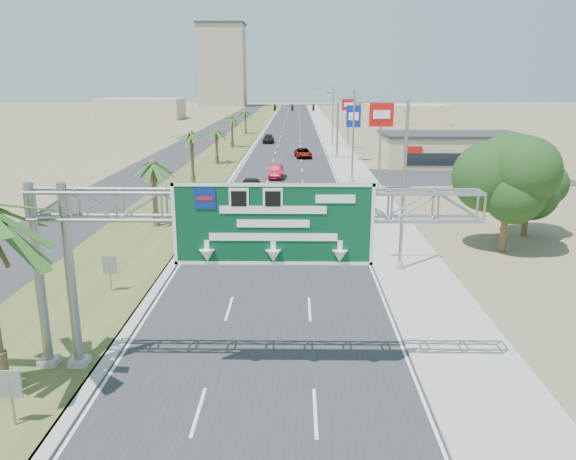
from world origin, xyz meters
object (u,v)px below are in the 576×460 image
Objects in this scene: car_right_lane at (303,153)px; pole_sign_red_near at (381,120)px; signal_mast at (323,125)px; pole_sign_blue at (354,119)px; car_far at (268,139)px; car_left_lane at (250,187)px; sign_gantry at (231,220)px; pole_sign_red_far at (349,109)px; store_building at (450,150)px; car_mid_lane at (276,171)px.

pole_sign_red_near is (7.47, -25.77, 6.53)m from car_right_lane.
signal_mast is at bearing -22.21° from car_right_lane.
car_far is at bearing 118.95° from pole_sign_blue.
car_far is 48.33m from pole_sign_red_near.
pole_sign_red_near is (13.05, 2.22, 6.38)m from car_left_lane.
pole_sign_red_near is (4.58, -24.94, 2.36)m from signal_mast.
pole_sign_red_far is at bearing 81.64° from sign_gantry.
store_building is at bearing 57.14° from pole_sign_red_near.
store_building is 3.70× the size of car_left_lane.
pole_sign_blue is at bearing 165.15° from store_building.
car_right_lane is (-2.89, 0.83, -4.17)m from signal_mast.
pole_sign_red_near reaches higher than signal_mast.
pole_sign_red_far is at bearing 68.80° from signal_mast.
pole_sign_blue is at bearing -92.35° from pole_sign_red_far.
store_building is 23.17m from pole_sign_red_near.
store_building is (23.06, 56.07, -4.06)m from sign_gantry.
car_left_lane is 0.53× the size of pole_sign_red_near.
car_mid_lane is 38.14m from car_far.
pole_sign_red_far is at bearing 87.65° from pole_sign_blue.
pole_sign_red_near is 1.10× the size of pole_sign_red_far.
store_building reaches higher than car_right_lane.
sign_gantry is at bearing -99.23° from car_right_lane.
pole_sign_blue reaches higher than store_building.
store_building is at bearing -25.22° from car_right_lane.
store_building is 22.15m from pole_sign_red_far.
sign_gantry is 0.93× the size of store_building.
pole_sign_red_far reaches higher than car_far.
store_building is at bearing 42.65° from car_left_lane.
store_building is 13.79m from pole_sign_blue.
car_mid_lane reaches higher than car_far.
car_far is (-6.11, 20.16, 0.03)m from car_right_lane.
signal_mast reaches higher than car_mid_lane.
car_right_lane is at bearing 79.16° from car_mid_lane.
car_far is (-2.77, 83.03, -5.35)m from sign_gantry.
sign_gantry reaches higher than car_left_lane.
signal_mast reaches higher than car_left_lane.
pole_sign_red_near is at bearing 73.76° from sign_gantry.
car_left_lane is at bearing -102.70° from car_mid_lane.
pole_sign_blue is (13.04, -23.57, 5.19)m from car_far.
sign_gantry is 2.11× the size of pole_sign_blue.
car_far is at bearing 93.91° from car_mid_lane.
store_building is 3.68× the size of car_right_lane.
signal_mast is 12.93m from pole_sign_red_far.
car_mid_lane is 0.59× the size of pole_sign_blue.
signal_mast reaches higher than car_right_lane.
car_left_lane is at bearing -107.33° from signal_mast.
pole_sign_red_near is 22.40m from pole_sign_blue.
car_right_lane is (3.34, 62.88, -5.38)m from sign_gantry.
car_mid_lane is at bearing -110.10° from signal_mast.
car_far is 27.43m from pole_sign_blue.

